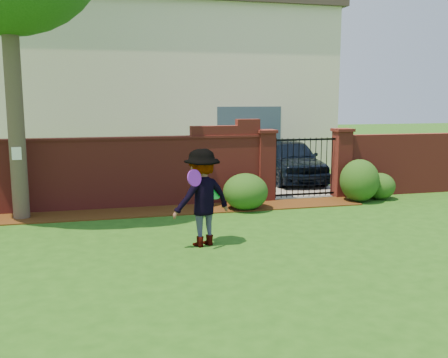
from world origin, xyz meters
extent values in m
cube|color=#215114|center=(0.00, 0.00, -0.01)|extent=(80.00, 80.00, 0.01)
cube|color=#3B1F0A|center=(-0.95, 3.34, 0.01)|extent=(11.10, 1.08, 0.03)
cube|color=maroon|center=(-2.15, 4.00, 0.85)|extent=(8.70, 0.25, 1.70)
cube|color=maroon|center=(1.30, 4.00, 1.85)|extent=(1.80, 0.25, 0.30)
cube|color=maroon|center=(1.90, 4.00, 2.08)|extent=(0.60, 0.25, 0.16)
cube|color=maroon|center=(-2.15, 4.00, 1.73)|extent=(8.70, 0.31, 0.06)
cube|color=maroon|center=(6.60, 4.00, 0.85)|extent=(4.00, 0.25, 1.70)
cube|color=maroon|center=(2.40, 4.00, 0.90)|extent=(0.42, 0.42, 1.80)
cube|color=maroon|center=(2.40, 4.00, 1.84)|extent=(0.50, 0.50, 0.08)
cube|color=maroon|center=(4.60, 4.00, 0.90)|extent=(0.42, 0.42, 1.80)
cube|color=maroon|center=(4.60, 4.00, 1.84)|extent=(0.50, 0.50, 0.08)
cylinder|color=black|center=(2.69, 4.00, 0.85)|extent=(0.02, 0.02, 1.60)
cylinder|color=black|center=(2.85, 4.00, 0.85)|extent=(0.02, 0.02, 1.60)
cylinder|color=black|center=(3.01, 4.00, 0.85)|extent=(0.02, 0.02, 1.60)
cylinder|color=black|center=(3.18, 4.00, 0.85)|extent=(0.02, 0.02, 1.60)
cylinder|color=black|center=(3.34, 4.00, 0.85)|extent=(0.02, 0.02, 1.60)
cylinder|color=black|center=(3.50, 4.00, 0.85)|extent=(0.02, 0.02, 1.60)
cylinder|color=black|center=(3.66, 4.00, 0.85)|extent=(0.02, 0.02, 1.60)
cylinder|color=black|center=(3.82, 4.00, 0.85)|extent=(0.02, 0.02, 1.60)
cylinder|color=black|center=(3.99, 4.00, 0.85)|extent=(0.02, 0.02, 1.60)
cylinder|color=black|center=(4.15, 4.00, 0.85)|extent=(0.02, 0.02, 1.60)
cylinder|color=black|center=(4.31, 4.00, 0.85)|extent=(0.02, 0.02, 1.60)
cube|color=black|center=(3.50, 4.00, 0.12)|extent=(1.78, 0.03, 0.05)
cube|color=black|center=(3.50, 4.00, 1.60)|extent=(1.78, 0.03, 0.05)
cube|color=gray|center=(3.50, 8.00, 0.01)|extent=(3.20, 8.00, 0.01)
cube|color=#EEE6C7|center=(1.00, 12.00, 3.00)|extent=(12.00, 6.00, 6.00)
cube|color=#384C5B|center=(3.50, 9.05, 1.20)|extent=(2.40, 0.12, 2.40)
cube|color=#3F332D|center=(1.00, 12.00, 6.15)|extent=(12.40, 6.40, 0.30)
imported|color=black|center=(4.23, 6.72, 0.70)|extent=(1.88, 4.17, 1.39)
cylinder|color=#45362A|center=(-3.60, 3.40, 3.50)|extent=(0.36, 0.36, 7.00)
cube|color=white|center=(-3.60, 3.21, 1.50)|extent=(0.20, 0.01, 0.28)
ellipsoid|color=#154414|center=(1.56, 3.04, 0.45)|extent=(1.09, 1.09, 0.89)
ellipsoid|color=#154414|center=(4.74, 3.25, 0.56)|extent=(1.02, 1.02, 1.12)
ellipsoid|color=#154414|center=(5.45, 3.41, 0.35)|extent=(0.80, 0.80, 0.71)
imported|color=gray|center=(-0.07, 0.32, 0.89)|extent=(1.31, 1.01, 1.79)
cylinder|color=purple|center=(-0.29, 0.00, 1.32)|extent=(0.30, 0.23, 0.30)
cylinder|color=green|center=(0.18, 0.38, 0.98)|extent=(0.27, 0.19, 0.27)
camera|label=1|loc=(-1.95, -8.52, 2.68)|focal=40.58mm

